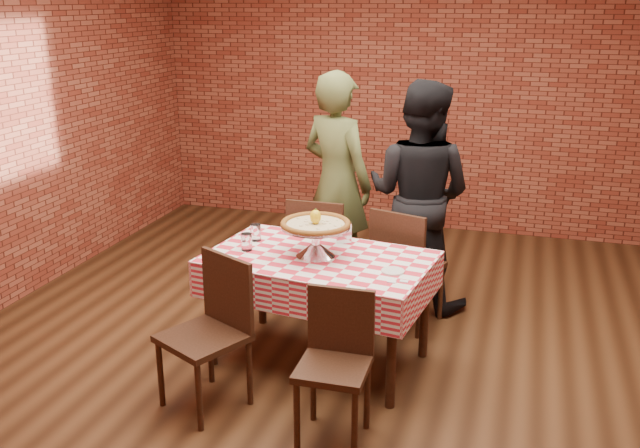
# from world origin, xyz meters

# --- Properties ---
(ground) EXTENTS (6.00, 6.00, 0.00)m
(ground) POSITION_xyz_m (0.00, 0.00, 0.00)
(ground) COLOR black
(ground) RESTS_ON ground
(back_wall) EXTENTS (5.50, 0.00, 5.50)m
(back_wall) POSITION_xyz_m (0.00, 3.00, 1.45)
(back_wall) COLOR maroon
(back_wall) RESTS_ON ground
(table) EXTENTS (1.53, 1.04, 0.75)m
(table) POSITION_xyz_m (-0.10, -0.14, 0.38)
(table) COLOR #381F12
(table) RESTS_ON ground
(tablecloth) EXTENTS (1.57, 1.08, 0.25)m
(tablecloth) POSITION_xyz_m (-0.10, -0.14, 0.64)
(tablecloth) COLOR red
(tablecloth) RESTS_ON table
(pizza_stand) EXTENTS (0.50, 0.50, 0.21)m
(pizza_stand) POSITION_xyz_m (-0.12, -0.13, 0.86)
(pizza_stand) COLOR silver
(pizza_stand) RESTS_ON tablecloth
(pizza) EXTENTS (0.49, 0.49, 0.03)m
(pizza) POSITION_xyz_m (-0.12, -0.13, 0.97)
(pizza) COLOR beige
(pizza) RESTS_ON pizza_stand
(lemon) EXTENTS (0.08, 0.08, 0.09)m
(lemon) POSITION_xyz_m (-0.12, -0.13, 1.02)
(lemon) COLOR yellow
(lemon) RESTS_ON pizza
(water_glass_left) EXTENTS (0.08, 0.08, 0.12)m
(water_glass_left) POSITION_xyz_m (-0.59, -0.17, 0.82)
(water_glass_left) COLOR white
(water_glass_left) RESTS_ON tablecloth
(water_glass_right) EXTENTS (0.08, 0.08, 0.12)m
(water_glass_right) POSITION_xyz_m (-0.61, 0.03, 0.82)
(water_glass_right) COLOR white
(water_glass_right) RESTS_ON tablecloth
(side_plate) EXTENTS (0.16, 0.16, 0.01)m
(side_plate) POSITION_xyz_m (0.42, -0.27, 0.76)
(side_plate) COLOR white
(side_plate) RESTS_ON tablecloth
(sweetener_packet_a) EXTENTS (0.05, 0.04, 0.00)m
(sweetener_packet_a) POSITION_xyz_m (0.45, -0.43, 0.76)
(sweetener_packet_a) COLOR white
(sweetener_packet_a) RESTS_ON tablecloth
(sweetener_packet_b) EXTENTS (0.05, 0.04, 0.00)m
(sweetener_packet_b) POSITION_xyz_m (0.51, -0.41, 0.76)
(sweetener_packet_b) COLOR white
(sweetener_packet_b) RESTS_ON tablecloth
(condiment_caddy) EXTENTS (0.12, 0.11, 0.14)m
(condiment_caddy) POSITION_xyz_m (-0.01, 0.18, 0.83)
(condiment_caddy) COLOR silver
(condiment_caddy) RESTS_ON tablecloth
(chair_near_left) EXTENTS (0.59, 0.59, 0.92)m
(chair_near_left) POSITION_xyz_m (-0.59, -0.87, 0.46)
(chair_near_left) COLOR #381F12
(chair_near_left) RESTS_ON ground
(chair_near_right) EXTENTS (0.39, 0.39, 0.86)m
(chair_near_right) POSITION_xyz_m (0.24, -0.99, 0.43)
(chair_near_right) COLOR #381F12
(chair_near_right) RESTS_ON ground
(chair_far_left) EXTENTS (0.45, 0.45, 0.93)m
(chair_far_left) POSITION_xyz_m (-0.33, 0.71, 0.46)
(chair_far_left) COLOR #381F12
(chair_far_left) RESTS_ON ground
(chair_far_right) EXTENTS (0.55, 0.55, 0.92)m
(chair_far_right) POSITION_xyz_m (0.37, 0.61, 0.46)
(chair_far_right) COLOR #381F12
(chair_far_right) RESTS_ON ground
(diner_olive) EXTENTS (0.79, 0.68, 1.83)m
(diner_olive) POSITION_xyz_m (-0.33, 1.14, 0.92)
(diner_olive) COLOR #4C532B
(diner_olive) RESTS_ON ground
(diner_black) EXTENTS (1.01, 0.87, 1.79)m
(diner_black) POSITION_xyz_m (0.37, 1.02, 0.90)
(diner_black) COLOR black
(diner_black) RESTS_ON ground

